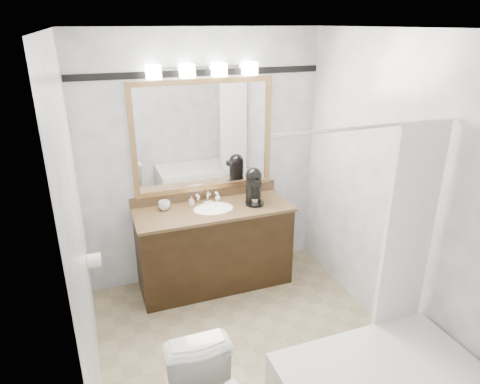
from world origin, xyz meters
name	(u,v)px	position (x,y,z in m)	size (l,w,h in m)	color
room	(253,211)	(0.00, 0.00, 1.25)	(2.42, 2.62, 2.52)	gray
vanity	(214,245)	(0.00, 1.02, 0.44)	(1.53, 0.58, 0.97)	black
mirror	(204,137)	(0.00, 1.28, 1.50)	(1.40, 0.04, 1.10)	#AD824E
vanity_light_bar	(203,70)	(0.00, 1.23, 2.13)	(1.02, 0.14, 0.12)	silver
accent_stripe	(201,73)	(0.00, 1.29, 2.10)	(2.40, 0.01, 0.06)	black
bathtub	(377,382)	(0.55, -0.90, 0.28)	(1.30, 0.75, 1.96)	white
tp_roll	(94,260)	(-1.14, 0.66, 0.70)	(0.12, 0.12, 0.11)	white
coffee_maker	(254,185)	(0.42, 1.02, 1.04)	(0.19, 0.24, 0.36)	black
cup_left	(164,205)	(-0.45, 1.15, 0.89)	(0.11, 0.11, 0.09)	white
soap_bottle_a	(192,201)	(-0.18, 1.16, 0.90)	(0.04, 0.04, 0.09)	white
soap_bottle_b	(218,197)	(0.10, 1.19, 0.89)	(0.06, 0.06, 0.07)	white
soap_bar	(208,203)	(-0.01, 1.13, 0.86)	(0.08, 0.05, 0.03)	beige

